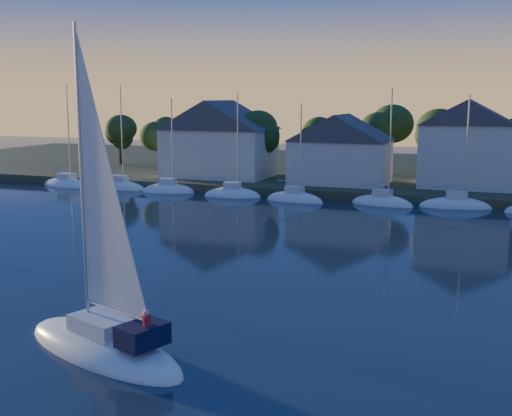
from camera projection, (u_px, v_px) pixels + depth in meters
The scene contains 8 objects.
shoreline_land at pixel (411, 176), 90.61m from camera, with size 160.00×50.00×2.00m, color #2F3A22.
wooden_dock at pixel (384, 200), 69.40m from camera, with size 120.00×3.00×1.00m, color brown.
clubhouse_west at pixel (220, 138), 81.55m from camera, with size 13.65×9.45×9.64m.
clubhouse_centre at pixel (341, 148), 75.21m from camera, with size 11.55×8.40×8.08m.
clubhouse_east at pixel (467, 142), 72.05m from camera, with size 10.50×8.40×9.80m.
tree_line at pixel (417, 129), 77.62m from camera, with size 93.40×5.40×8.90m.
moored_fleet at pixel (379, 204), 66.62m from camera, with size 87.50×2.40×12.05m.
hero_sailboat at pixel (104, 340), 27.97m from camera, with size 10.39×6.38×15.24m.
Camera 1 is at (11.18, -17.00, 11.08)m, focal length 45.00 mm.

